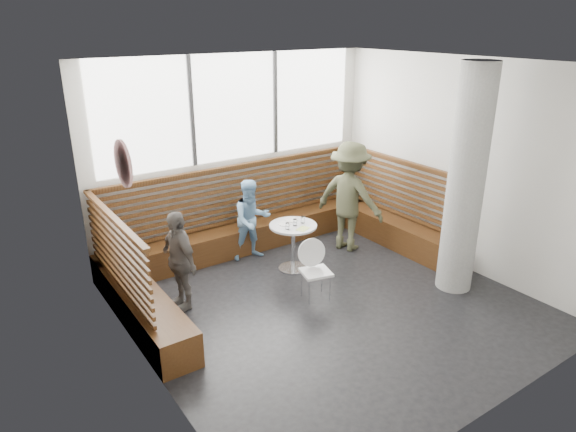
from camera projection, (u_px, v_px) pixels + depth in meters
room at (333, 195)px, 6.48m from camera, size 5.00×5.00×3.20m
booth at (261, 236)px, 8.27m from camera, size 5.00×2.50×1.44m
concrete_column at (466, 182)px, 7.00m from camera, size 0.50×0.50×3.20m
wall_art at (123, 164)px, 5.23m from camera, size 0.03×0.50×0.50m
cafe_table at (293, 238)px, 7.89m from camera, size 0.73×0.73×0.75m
cafe_chair at (313, 265)px, 7.09m from camera, size 0.40×0.40×0.85m
adult_man at (350, 197)px, 8.51m from camera, size 1.06×1.36×1.85m
child_back at (252, 220)px, 8.23m from camera, size 0.70×0.58×1.33m
child_left at (179, 260)px, 6.79m from camera, size 0.40×0.84×1.38m
plate_near at (284, 224)px, 7.82m from camera, size 0.18×0.18×0.01m
plate_far at (291, 220)px, 7.98m from camera, size 0.20×0.20×0.01m
glass_left at (287, 226)px, 7.63m from camera, size 0.06×0.06×0.10m
glass_mid at (295, 222)px, 7.77m from camera, size 0.06×0.06×0.10m
glass_right at (303, 220)px, 7.87m from camera, size 0.07×0.07×0.10m
menu_card at (303, 229)px, 7.66m from camera, size 0.25×0.22×0.00m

